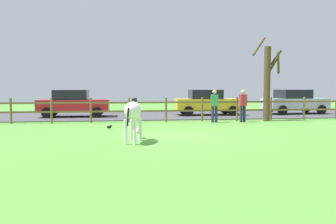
{
  "coord_description": "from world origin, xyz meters",
  "views": [
    {
      "loc": [
        -2.08,
        -12.62,
        1.76
      ],
      "look_at": [
        -0.21,
        0.76,
        0.8
      ],
      "focal_mm": 37.4,
      "sensor_mm": 36.0,
      "label": 1
    }
  ],
  "objects_px": {
    "parked_car_yellow": "(207,102)",
    "visitor_left_of_tree": "(214,104)",
    "bare_tree": "(268,80)",
    "visitor_right_of_tree": "(243,104)",
    "zebra": "(133,114)",
    "crow_on_grass": "(109,127)",
    "parked_car_red": "(73,103)",
    "parked_car_silver": "(294,101)"
  },
  "relations": [
    {
      "from": "parked_car_yellow",
      "to": "parked_car_silver",
      "type": "distance_m",
      "value": 5.83
    },
    {
      "from": "crow_on_grass",
      "to": "parked_car_red",
      "type": "distance_m",
      "value": 6.67
    },
    {
      "from": "crow_on_grass",
      "to": "zebra",
      "type": "bearing_deg",
      "value": -75.96
    },
    {
      "from": "parked_car_red",
      "to": "parked_car_yellow",
      "type": "height_order",
      "value": "same"
    },
    {
      "from": "bare_tree",
      "to": "crow_on_grass",
      "type": "relative_size",
      "value": 20.64
    },
    {
      "from": "bare_tree",
      "to": "parked_car_red",
      "type": "xyz_separation_m",
      "value": [
        -10.28,
        3.48,
        -1.28
      ]
    },
    {
      "from": "crow_on_grass",
      "to": "parked_car_silver",
      "type": "distance_m",
      "value": 13.38
    },
    {
      "from": "bare_tree",
      "to": "crow_on_grass",
      "type": "bearing_deg",
      "value": -161.07
    },
    {
      "from": "zebra",
      "to": "parked_car_yellow",
      "type": "xyz_separation_m",
      "value": [
        4.92,
        9.89,
        -0.08
      ]
    },
    {
      "from": "bare_tree",
      "to": "zebra",
      "type": "xyz_separation_m",
      "value": [
        -7.2,
        -6.21,
        -1.2
      ]
    },
    {
      "from": "visitor_left_of_tree",
      "to": "visitor_right_of_tree",
      "type": "xyz_separation_m",
      "value": [
        1.46,
        -0.05,
        0.0
      ]
    },
    {
      "from": "parked_car_silver",
      "to": "visitor_left_of_tree",
      "type": "bearing_deg",
      "value": -146.92
    },
    {
      "from": "parked_car_yellow",
      "to": "visitor_left_of_tree",
      "type": "distance_m",
      "value": 4.1
    },
    {
      "from": "bare_tree",
      "to": "crow_on_grass",
      "type": "xyz_separation_m",
      "value": [
        -8.06,
        -2.76,
        -1.99
      ]
    },
    {
      "from": "crow_on_grass",
      "to": "bare_tree",
      "type": "bearing_deg",
      "value": 18.93
    },
    {
      "from": "zebra",
      "to": "bare_tree",
      "type": "bearing_deg",
      "value": 40.76
    },
    {
      "from": "zebra",
      "to": "visitor_left_of_tree",
      "type": "bearing_deg",
      "value": 53.83
    },
    {
      "from": "parked_car_red",
      "to": "zebra",
      "type": "bearing_deg",
      "value": -72.35
    },
    {
      "from": "crow_on_grass",
      "to": "parked_car_silver",
      "type": "bearing_deg",
      "value": 29.7
    },
    {
      "from": "bare_tree",
      "to": "visitor_right_of_tree",
      "type": "distance_m",
      "value": 1.95
    },
    {
      "from": "zebra",
      "to": "parked_car_silver",
      "type": "relative_size",
      "value": 0.46
    },
    {
      "from": "parked_car_silver",
      "to": "crow_on_grass",
      "type": "bearing_deg",
      "value": -150.3
    },
    {
      "from": "crow_on_grass",
      "to": "parked_car_red",
      "type": "height_order",
      "value": "parked_car_red"
    },
    {
      "from": "zebra",
      "to": "crow_on_grass",
      "type": "relative_size",
      "value": 8.83
    },
    {
      "from": "parked_car_red",
      "to": "parked_car_silver",
      "type": "bearing_deg",
      "value": 1.56
    },
    {
      "from": "bare_tree",
      "to": "parked_car_silver",
      "type": "distance_m",
      "value": 5.39
    },
    {
      "from": "bare_tree",
      "to": "parked_car_silver",
      "type": "height_order",
      "value": "bare_tree"
    },
    {
      "from": "parked_car_red",
      "to": "visitor_left_of_tree",
      "type": "bearing_deg",
      "value": -27.58
    },
    {
      "from": "crow_on_grass",
      "to": "parked_car_yellow",
      "type": "height_order",
      "value": "parked_car_yellow"
    },
    {
      "from": "bare_tree",
      "to": "visitor_left_of_tree",
      "type": "relative_size",
      "value": 2.71
    },
    {
      "from": "zebra",
      "to": "crow_on_grass",
      "type": "xyz_separation_m",
      "value": [
        -0.86,
        3.44,
        -0.8
      ]
    },
    {
      "from": "zebra",
      "to": "parked_car_yellow",
      "type": "bearing_deg",
      "value": 63.54
    },
    {
      "from": "crow_on_grass",
      "to": "parked_car_silver",
      "type": "xyz_separation_m",
      "value": [
        11.61,
        6.62,
        0.72
      ]
    },
    {
      "from": "bare_tree",
      "to": "parked_car_yellow",
      "type": "distance_m",
      "value": 4.52
    },
    {
      "from": "bare_tree",
      "to": "parked_car_red",
      "type": "relative_size",
      "value": 1.1
    },
    {
      "from": "parked_car_yellow",
      "to": "visitor_right_of_tree",
      "type": "relative_size",
      "value": 2.46
    },
    {
      "from": "parked_car_silver",
      "to": "visitor_left_of_tree",
      "type": "height_order",
      "value": "visitor_left_of_tree"
    },
    {
      "from": "parked_car_silver",
      "to": "visitor_left_of_tree",
      "type": "distance_m",
      "value": 7.73
    },
    {
      "from": "parked_car_silver",
      "to": "visitor_right_of_tree",
      "type": "xyz_separation_m",
      "value": [
        -5.02,
        -4.27,
        0.06
      ]
    },
    {
      "from": "parked_car_red",
      "to": "visitor_right_of_tree",
      "type": "distance_m",
      "value": 9.64
    },
    {
      "from": "parked_car_silver",
      "to": "bare_tree",
      "type": "bearing_deg",
      "value": -132.62
    },
    {
      "from": "zebra",
      "to": "crow_on_grass",
      "type": "bearing_deg",
      "value": 104.04
    }
  ]
}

